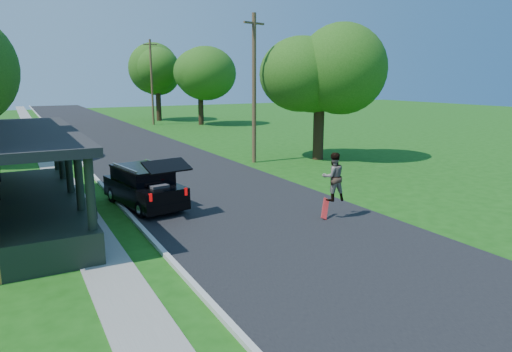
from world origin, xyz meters
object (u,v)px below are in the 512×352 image
tree_right_near (319,68)px  utility_pole_near (254,88)px  black_suv (144,186)px  skateboarder (333,177)px

tree_right_near → utility_pole_near: bearing=167.8°
black_suv → tree_right_near: bearing=14.9°
black_suv → utility_pole_near: 10.84m
tree_right_near → utility_pole_near: (-3.86, 0.84, -1.09)m
utility_pole_near → skateboarder: bearing=-119.0°
tree_right_near → utility_pole_near: 4.10m
skateboarder → black_suv: bearing=-28.6°
black_suv → utility_pole_near: size_ratio=0.55×
black_suv → skateboarder: (5.35, -4.61, 0.70)m
black_suv → tree_right_near: (11.97, 5.45, 4.60)m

